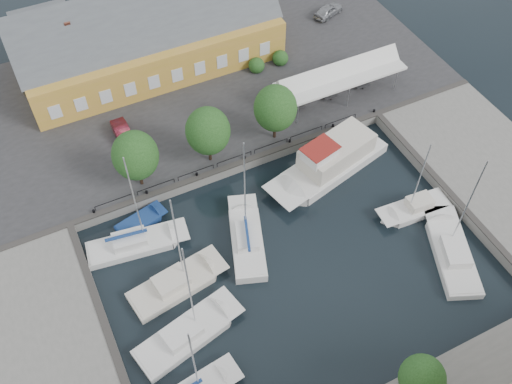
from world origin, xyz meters
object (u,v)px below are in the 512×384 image
west_boat_b (176,285)px  west_boat_c (187,335)px  trawler (331,162)px  east_boat_c (452,254)px  car_silver (328,10)px  launch_nw (141,222)px  center_sailboat (247,240)px  east_boat_b (415,209)px  tent_canopy (341,76)px  west_boat_a (135,245)px  car_red (123,133)px  warehouse (144,40)px

west_boat_b → west_boat_c: size_ratio=0.95×
trawler → east_boat_c: (4.30, -13.38, -0.76)m
car_silver → west_boat_c: bearing=114.1°
launch_nw → center_sailboat: bearing=-38.6°
east_boat_b → east_boat_c: size_ratio=0.83×
car_silver → east_boat_c: bearing=145.9°
tent_canopy → west_boat_a: (-25.71, -8.31, -3.41)m
tent_canopy → west_boat_c: (-24.82, -18.24, -3.42)m
trawler → east_boat_c: 14.07m
car_silver → tent_canopy: bearing=132.4°
car_red → east_boat_b: (21.36, -19.88, -1.43)m
warehouse → car_red: bearing=-121.6°
trawler → launch_nw: trawler is taller
center_sailboat → trawler: center_sailboat is taller
west_boat_a → west_boat_c: west_boat_c is taller
west_boat_c → east_boat_c: bearing=-7.5°
warehouse → car_red: 11.92m
west_boat_b → west_boat_c: 4.66m
warehouse → center_sailboat: center_sailboat is taller
west_boat_b → east_boat_b: bearing=-5.7°
car_silver → launch_nw: bearing=100.9°
east_boat_c → west_boat_c: 23.66m
car_red → west_boat_c: west_boat_c is taller
trawler → west_boat_c: bearing=-151.8°
west_boat_b → west_boat_a: bearing=108.1°
west_boat_a → warehouse: bearing=67.7°
car_silver → center_sailboat: size_ratio=0.34×
center_sailboat → tent_canopy: bearing=36.2°
west_boat_a → west_boat_b: bearing=-71.9°
car_red → center_sailboat: center_sailboat is taller
warehouse → car_silver: size_ratio=6.74×
warehouse → trawler: 24.63m
east_boat_b → west_boat_b: (-22.65, 2.25, -0.00)m
car_red → west_boat_c: (-2.14, -22.22, -1.43)m
car_red → launch_nw: (-1.81, -10.04, -1.60)m
warehouse → east_boat_c: bearing=-66.6°
west_boat_a → west_boat_b: size_ratio=1.02×
car_red → east_boat_b: size_ratio=0.43×
east_boat_b → west_boat_b: size_ratio=0.84×
car_red → west_boat_c: 22.37m
tent_canopy → center_sailboat: center_sailboat is taller
warehouse → west_boat_a: size_ratio=2.41×
center_sailboat → west_boat_b: bearing=-169.0°
tent_canopy → launch_nw: bearing=-166.1°
warehouse → west_boat_b: (-7.36, -27.51, -4.17)m
car_red → east_boat_c: bearing=-50.6°
trawler → west_boat_c: west_boat_c is taller
car_silver → car_red: 30.85m
east_boat_b → east_boat_c: (-0.04, -5.42, -0.00)m
east_boat_b → east_boat_c: east_boat_c is taller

